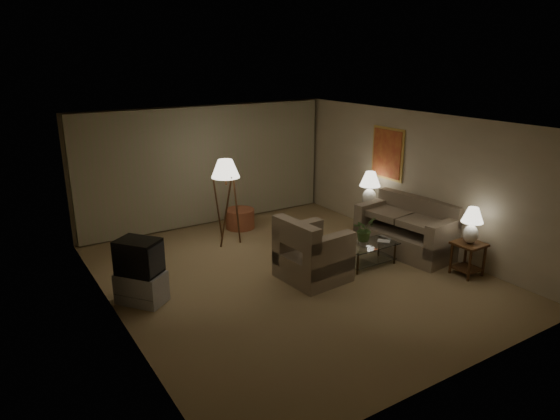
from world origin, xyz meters
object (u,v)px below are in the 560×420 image
Objects in this scene: floor_lamp at (226,200)px; sofa at (406,232)px; table_lamp_near at (472,222)px; crt_tv at (139,257)px; ottoman at (240,219)px; side_table_near at (468,253)px; armchair at (313,255)px; coffee_table at (369,251)px; tv_cabinet at (141,287)px; vase at (363,241)px; side_table_far at (368,216)px; table_lamp_far at (370,186)px.

sofa is at bearing -40.18° from floor_lamp.
sofa is at bearing 96.34° from table_lamp_near.
crt_tv is 1.21× the size of ottoman.
armchair is at bearing 150.90° from side_table_near.
ottoman is (-1.04, 3.13, -0.06)m from coffee_table.
tv_cabinet reaches higher than ottoman.
armchair is at bearing 37.69° from crt_tv.
vase is at bearing -74.12° from ottoman.
sofa reaches higher than side_table_far.
table_lamp_near is 0.37× the size of floor_lamp.
table_lamp_far reaches higher than vase.
coffee_table is (-1.19, 1.25, -0.71)m from table_lamp_near.
table_lamp_near reaches higher than side_table_near.
side_table_far is at bearing -38.59° from ottoman.
armchair reaches higher than ottoman.
table_lamp_near is 2.60m from table_lamp_far.
table_lamp_far reaches higher than armchair.
floor_lamp reaches higher than table_lamp_far.
table_lamp_far is 5.29m from tv_cabinet.
sofa is 5.11m from crt_tv.
vase is at bearing 40.39° from tv_cabinet.
floor_lamp is (-2.89, 1.07, 0.53)m from side_table_far.
crt_tv is at bearing 158.31° from table_lamp_near.
ottoman is (2.97, 2.31, -0.56)m from crt_tv.
sofa is 3.54× the size of side_table_far.
side_table_far is at bearing 90.00° from table_lamp_near.
side_table_far is at bearing 166.18° from sofa.
table_lamp_far is (-0.00, -0.00, 0.67)m from side_table_far.
crt_tv reaches higher than coffee_table.
coffee_table is 3.03m from floor_lamp.
crt_tv is at bearing -105.07° from sofa.
armchair is 2.90m from tv_cabinet.
side_table_far is 0.78× the size of table_lamp_far.
coffee_table is 1.61× the size of ottoman.
sofa is 2.70× the size of crt_tv.
coffee_table is at bearing -98.75° from armchair.
side_table_near is (0.15, -1.35, -0.02)m from sofa.
table_lamp_far is 0.90× the size of tv_cabinet.
table_lamp_near is 0.85× the size of table_lamp_far.
side_table_near is at bearing -51.73° from floor_lamp.
side_table_near is at bearing -43.09° from vase.
table_lamp_far reaches higher than tv_cabinet.
side_table_near reaches higher than tv_cabinet.
table_lamp_near is (2.40, -1.34, 0.54)m from armchair.
vase is at bearing -99.31° from armchair.
armchair reaches higher than coffee_table.
sofa is at bearing 5.51° from coffee_table.
tv_cabinet is (-5.05, 0.72, -0.17)m from sofa.
tv_cabinet is at bearing 70.64° from armchair.
table_lamp_near reaches higher than vase.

